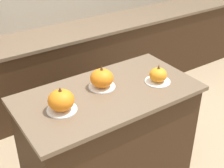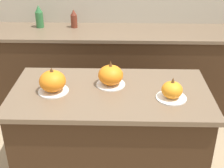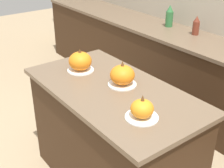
# 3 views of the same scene
# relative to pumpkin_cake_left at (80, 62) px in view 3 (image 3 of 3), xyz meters

# --- Properties ---
(kitchen_island) EXTENTS (1.42, 0.75, 0.91)m
(kitchen_island) POSITION_rel_pumpkin_cake_left_xyz_m (0.40, 0.02, -0.53)
(kitchen_island) COLOR #382314
(kitchen_island) RESTS_ON ground_plane
(back_counter) EXTENTS (6.00, 0.60, 0.91)m
(back_counter) POSITION_rel_pumpkin_cake_left_xyz_m (0.40, 1.36, -0.53)
(back_counter) COLOR #382314
(back_counter) RESTS_ON ground_plane
(pumpkin_cake_left) EXTENTS (0.22, 0.22, 0.19)m
(pumpkin_cake_left) POSITION_rel_pumpkin_cake_left_xyz_m (0.00, 0.00, 0.00)
(pumpkin_cake_left) COLOR white
(pumpkin_cake_left) RESTS_ON kitchen_island
(pumpkin_cake_center) EXTENTS (0.21, 0.21, 0.19)m
(pumpkin_cake_center) POSITION_rel_pumpkin_cake_left_xyz_m (0.40, 0.11, -0.00)
(pumpkin_cake_center) COLOR white
(pumpkin_cake_center) RESTS_ON kitchen_island
(pumpkin_cake_right) EXTENTS (0.21, 0.21, 0.16)m
(pumpkin_cake_right) POSITION_rel_pumpkin_cake_left_xyz_m (0.82, -0.07, -0.02)
(pumpkin_cake_right) COLOR white
(pumpkin_cake_right) RESTS_ON kitchen_island
(bottle_tall) EXTENTS (0.09, 0.09, 0.25)m
(bottle_tall) POSITION_rel_pumpkin_cake_left_xyz_m (-0.43, 1.47, 0.04)
(bottle_tall) COLOR #2D6B38
(bottle_tall) RESTS_ON back_counter
(bottle_short) EXTENTS (0.07, 0.07, 0.20)m
(bottle_short) POSITION_rel_pumpkin_cake_left_xyz_m (-0.05, 1.48, 0.02)
(bottle_short) COLOR maroon
(bottle_short) RESTS_ON back_counter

